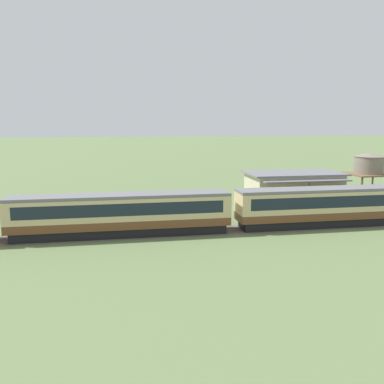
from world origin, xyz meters
TOP-DOWN VIEW (x-y plane):
  - passenger_train at (-33.19, -0.19)m, footprint 112.08×3.15m
  - railway_track at (-33.27, -0.19)m, footprint 142.90×3.60m
  - station_building at (-10.93, 10.11)m, footprint 12.52×8.12m
  - water_tower at (-0.20, 10.06)m, footprint 5.23×5.23m

SIDE VIEW (x-z plane):
  - railway_track at x=-33.27m, z-range -0.01..0.03m
  - passenger_train at x=-33.19m, z-range 0.23..4.37m
  - station_building at x=-10.93m, z-range 0.03..4.59m
  - water_tower at x=-0.20m, z-range 1.88..8.89m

